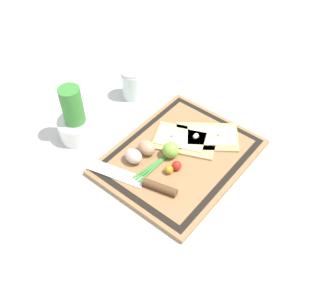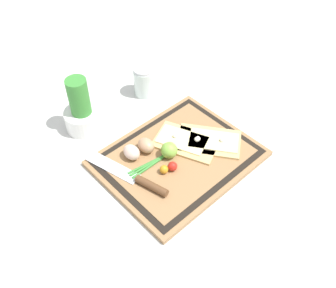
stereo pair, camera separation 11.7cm
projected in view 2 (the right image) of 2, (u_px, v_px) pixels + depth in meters
The scene contains 13 objects.
ground_plane at pixel (178, 160), 1.18m from camera, with size 6.00×6.00×0.00m, color silver.
cutting_board at pixel (178, 158), 1.17m from camera, with size 0.45×0.36×0.02m.
pizza_slice_near at pixel (210, 141), 1.20m from camera, with size 0.21×0.22×0.02m.
pizza_slice_far at pixel (185, 141), 1.20m from camera, with size 0.18×0.22×0.02m.
knife at pixel (139, 180), 1.09m from camera, with size 0.10×0.27×0.02m.
egg_brown at pixel (146, 145), 1.17m from camera, with size 0.04×0.06×0.04m, color tan.
egg_pink at pixel (132, 152), 1.15m from camera, with size 0.04×0.06×0.04m, color beige.
lime at pixel (169, 150), 1.15m from camera, with size 0.05×0.05×0.05m, color #7FB742.
cherry_tomato_red at pixel (173, 166), 1.12m from camera, with size 0.03×0.03×0.03m, color red.
cherry_tomato_yellow at pixel (164, 169), 1.11m from camera, with size 0.02×0.02×0.02m, color orange.
scallion_bunch at pixel (170, 153), 1.17m from camera, with size 0.29×0.05×0.01m.
herb_pot at pixel (82, 112), 1.23m from camera, with size 0.12×0.12×0.19m.
sauce_jar at pixel (144, 83), 1.36m from camera, with size 0.07×0.07×0.11m.
Camera 2 is at (-0.55, -0.55, 0.89)m, focal length 42.00 mm.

